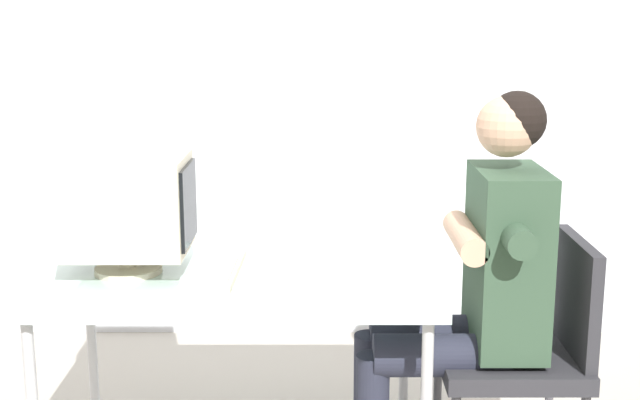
{
  "coord_description": "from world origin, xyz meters",
  "views": [
    {
      "loc": [
        0.27,
        -2.76,
        1.59
      ],
      "look_at": [
        0.27,
        0.0,
        0.98
      ],
      "focal_mm": 48.71,
      "sensor_mm": 36.0,
      "label": 1
    }
  ],
  "objects_px": {
    "desk": "(239,288)",
    "crt_monitor": "(128,206)",
    "person_seated": "(475,279)",
    "office_chair": "(530,345)",
    "keyboard": "(216,269)"
  },
  "relations": [
    {
      "from": "crt_monitor",
      "to": "person_seated",
      "type": "relative_size",
      "value": 0.31
    },
    {
      "from": "person_seated",
      "to": "crt_monitor",
      "type": "bearing_deg",
      "value": 177.48
    },
    {
      "from": "keyboard",
      "to": "person_seated",
      "type": "bearing_deg",
      "value": -2.95
    },
    {
      "from": "desk",
      "to": "crt_monitor",
      "type": "bearing_deg",
      "value": 178.42
    },
    {
      "from": "desk",
      "to": "keyboard",
      "type": "xyz_separation_m",
      "value": [
        -0.08,
        0.0,
        0.07
      ]
    },
    {
      "from": "desk",
      "to": "person_seated",
      "type": "height_order",
      "value": "person_seated"
    },
    {
      "from": "crt_monitor",
      "to": "office_chair",
      "type": "relative_size",
      "value": 0.49
    },
    {
      "from": "desk",
      "to": "person_seated",
      "type": "bearing_deg",
      "value": -2.95
    },
    {
      "from": "crt_monitor",
      "to": "office_chair",
      "type": "bearing_deg",
      "value": -2.15
    },
    {
      "from": "keyboard",
      "to": "crt_monitor",
      "type": "bearing_deg",
      "value": 178.79
    },
    {
      "from": "desk",
      "to": "crt_monitor",
      "type": "height_order",
      "value": "crt_monitor"
    },
    {
      "from": "keyboard",
      "to": "person_seated",
      "type": "distance_m",
      "value": 0.86
    },
    {
      "from": "desk",
      "to": "office_chair",
      "type": "height_order",
      "value": "office_chair"
    },
    {
      "from": "desk",
      "to": "office_chair",
      "type": "relative_size",
      "value": 1.53
    },
    {
      "from": "desk",
      "to": "office_chair",
      "type": "bearing_deg",
      "value": -2.37
    }
  ]
}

